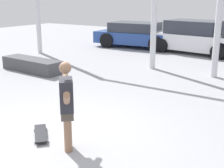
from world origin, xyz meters
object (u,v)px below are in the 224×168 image
at_px(skateboard, 41,133).
at_px(parked_car_white, 196,38).
at_px(parked_car_blue, 137,35).
at_px(grind_box, 32,65).
at_px(skateboarder, 67,103).

bearing_deg(skateboard, parked_car_white, 135.42).
bearing_deg(parked_car_white, skateboard, -80.55).
relative_size(skateboard, parked_car_blue, 0.17).
xyz_separation_m(grind_box, parked_car_blue, (0.37, 6.56, 0.39)).
height_order(grind_box, parked_car_white, parked_car_white).
bearing_deg(parked_car_blue, grind_box, -98.65).
relative_size(grind_box, parked_car_blue, 0.55).
bearing_deg(parked_car_blue, parked_car_white, -5.53).
distance_m(skateboard, grind_box, 5.33).
relative_size(skateboard, parked_car_white, 0.17).
bearing_deg(skateboard, grind_box, -179.04).
xyz_separation_m(skateboard, parked_car_blue, (-3.67, 10.04, 0.55)).
distance_m(skateboarder, parked_car_white, 10.21).
relative_size(skateboard, grind_box, 0.31).
xyz_separation_m(skateboarder, parked_car_white, (-1.38, 10.12, -0.13)).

